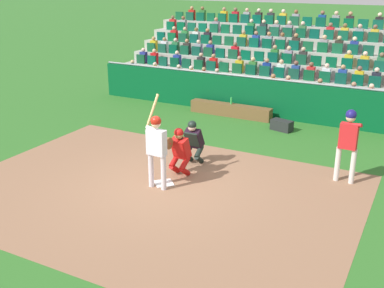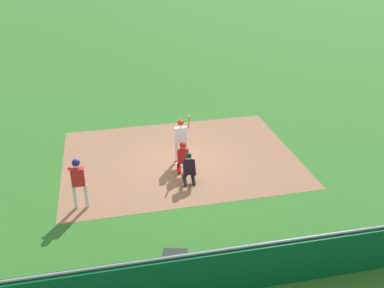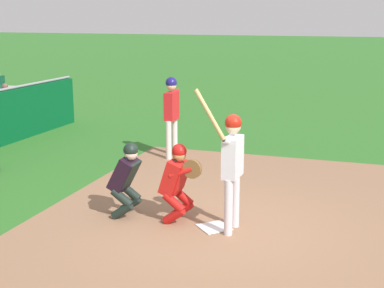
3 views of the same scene
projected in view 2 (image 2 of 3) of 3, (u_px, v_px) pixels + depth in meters
ground_plane at (182, 164)px, 16.83m from camera, size 160.00×160.00×0.00m
infield_dirt_patch at (180, 158)px, 17.27m from camera, size 9.60×7.09×0.01m
home_plate_marker at (182, 163)px, 16.83m from camera, size 0.62×0.62×0.02m
batter_at_plate at (181, 135)px, 16.55m from camera, size 0.57×0.66×2.22m
catcher_crouching at (183, 156)px, 15.93m from camera, size 0.49×0.72×1.31m
home_plate_umpire at (189, 167)px, 15.20m from camera, size 0.47×0.48×1.27m
dugout_wall at (231, 270)px, 10.61m from camera, size 13.79×0.24×1.43m
dugout_bench at (258, 263)px, 11.48m from camera, size 3.10×0.40×0.44m
water_bottle_on_bench at (259, 255)px, 11.29m from camera, size 0.07×0.07×0.25m
equipment_duffel_bag at (175, 257)px, 11.76m from camera, size 0.77×0.51×0.35m
on_deck_batter at (78, 178)px, 13.65m from camera, size 0.56×0.26×1.88m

